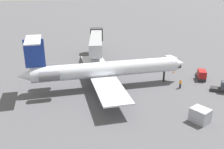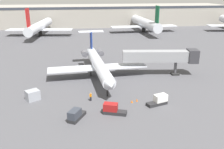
{
  "view_description": "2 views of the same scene",
  "coord_description": "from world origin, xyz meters",
  "px_view_note": "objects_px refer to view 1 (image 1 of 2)",
  "views": [
    {
      "loc": [
        -38.1,
        5.63,
        18.37
      ],
      "look_at": [
        2.75,
        -1.42,
        2.54
      ],
      "focal_mm": 40.53,
      "sensor_mm": 36.0,
      "label": 1
    },
    {
      "loc": [
        -1.84,
        -57.76,
        20.59
      ],
      "look_at": [
        5.96,
        -4.64,
        2.11
      ],
      "focal_mm": 40.44,
      "sensor_mm": 36.0,
      "label": 2
    }
  ],
  "objects_px": {
    "regional_jet": "(102,69)",
    "baggage_tug_lead": "(172,61)",
    "traffic_cone_near": "(170,70)",
    "baggage_tug_spare": "(201,75)",
    "ground_crew_marshaller": "(180,84)",
    "cargo_container_uld": "(200,115)",
    "jet_bridge": "(96,41)",
    "traffic_cone_mid": "(174,71)"
  },
  "relations": [
    {
      "from": "regional_jet",
      "to": "jet_bridge",
      "type": "relative_size",
      "value": 1.63
    },
    {
      "from": "baggage_tug_lead",
      "to": "cargo_container_uld",
      "type": "relative_size",
      "value": 1.37
    },
    {
      "from": "regional_jet",
      "to": "baggage_tug_lead",
      "type": "height_order",
      "value": "regional_jet"
    },
    {
      "from": "regional_jet",
      "to": "ground_crew_marshaller",
      "type": "xyz_separation_m",
      "value": [
        -2.67,
        -13.62,
        -2.6
      ]
    },
    {
      "from": "regional_jet",
      "to": "baggage_tug_spare",
      "type": "xyz_separation_m",
      "value": [
        0.72,
        -19.44,
        -2.62
      ]
    },
    {
      "from": "baggage_tug_spare",
      "to": "cargo_container_uld",
      "type": "height_order",
      "value": "cargo_container_uld"
    },
    {
      "from": "regional_jet",
      "to": "baggage_tug_spare",
      "type": "bearing_deg",
      "value": -87.89
    },
    {
      "from": "regional_jet",
      "to": "traffic_cone_near",
      "type": "xyz_separation_m",
      "value": [
        6.08,
        -15.16,
        -3.18
      ]
    },
    {
      "from": "ground_crew_marshaller",
      "to": "baggage_tug_spare",
      "type": "height_order",
      "value": "baggage_tug_spare"
    },
    {
      "from": "cargo_container_uld",
      "to": "regional_jet",
      "type": "bearing_deg",
      "value": 40.07
    },
    {
      "from": "baggage_tug_lead",
      "to": "traffic_cone_mid",
      "type": "xyz_separation_m",
      "value": [
        -4.78,
        1.46,
        -0.56
      ]
    },
    {
      "from": "jet_bridge",
      "to": "ground_crew_marshaller",
      "type": "bearing_deg",
      "value": -146.15
    },
    {
      "from": "baggage_tug_lead",
      "to": "regional_jet",
      "type": "bearing_deg",
      "value": 119.83
    },
    {
      "from": "ground_crew_marshaller",
      "to": "baggage_tug_lead",
      "type": "xyz_separation_m",
      "value": [
        12.45,
        -3.44,
        -0.02
      ]
    },
    {
      "from": "jet_bridge",
      "to": "baggage_tug_spare",
      "type": "distance_m",
      "value": 24.63
    },
    {
      "from": "traffic_cone_near",
      "to": "cargo_container_uld",
      "type": "bearing_deg",
      "value": 169.65
    },
    {
      "from": "ground_crew_marshaller",
      "to": "baggage_tug_lead",
      "type": "bearing_deg",
      "value": -15.46
    },
    {
      "from": "regional_jet",
      "to": "jet_bridge",
      "type": "distance_m",
      "value": 16.45
    },
    {
      "from": "regional_jet",
      "to": "baggage_tug_lead",
      "type": "relative_size",
      "value": 7.1
    },
    {
      "from": "baggage_tug_lead",
      "to": "baggage_tug_spare",
      "type": "height_order",
      "value": "same"
    },
    {
      "from": "regional_jet",
      "to": "baggage_tug_lead",
      "type": "distance_m",
      "value": 19.84
    },
    {
      "from": "cargo_container_uld",
      "to": "traffic_cone_mid",
      "type": "bearing_deg",
      "value": -12.23
    },
    {
      "from": "baggage_tug_spare",
      "to": "traffic_cone_mid",
      "type": "relative_size",
      "value": 7.71
    },
    {
      "from": "baggage_tug_lead",
      "to": "traffic_cone_near",
      "type": "distance_m",
      "value": 4.2
    },
    {
      "from": "baggage_tug_lead",
      "to": "baggage_tug_spare",
      "type": "bearing_deg",
      "value": -165.27
    },
    {
      "from": "ground_crew_marshaller",
      "to": "jet_bridge",
      "type": "bearing_deg",
      "value": 33.85
    },
    {
      "from": "jet_bridge",
      "to": "ground_crew_marshaller",
      "type": "distance_m",
      "value": 23.26
    },
    {
      "from": "cargo_container_uld",
      "to": "traffic_cone_mid",
      "type": "relative_size",
      "value": 5.61
    },
    {
      "from": "regional_jet",
      "to": "traffic_cone_near",
      "type": "distance_m",
      "value": 16.64
    },
    {
      "from": "traffic_cone_mid",
      "to": "baggage_tug_lead",
      "type": "bearing_deg",
      "value": -17.0
    },
    {
      "from": "ground_crew_marshaller",
      "to": "baggage_tug_lead",
      "type": "distance_m",
      "value": 12.92
    },
    {
      "from": "baggage_tug_lead",
      "to": "ground_crew_marshaller",
      "type": "bearing_deg",
      "value": 164.54
    },
    {
      "from": "regional_jet",
      "to": "ground_crew_marshaller",
      "type": "height_order",
      "value": "regional_jet"
    },
    {
      "from": "ground_crew_marshaller",
      "to": "traffic_cone_near",
      "type": "bearing_deg",
      "value": -9.99
    },
    {
      "from": "cargo_container_uld",
      "to": "baggage_tug_lead",
      "type": "bearing_deg",
      "value": -13.22
    },
    {
      "from": "traffic_cone_mid",
      "to": "ground_crew_marshaller",
      "type": "bearing_deg",
      "value": 165.51
    },
    {
      "from": "baggage_tug_lead",
      "to": "jet_bridge",
      "type": "bearing_deg",
      "value": 67.87
    },
    {
      "from": "ground_crew_marshaller",
      "to": "traffic_cone_near",
      "type": "distance_m",
      "value": 8.9
    },
    {
      "from": "traffic_cone_mid",
      "to": "traffic_cone_near",
      "type": "bearing_deg",
      "value": 22.16
    },
    {
      "from": "jet_bridge",
      "to": "traffic_cone_mid",
      "type": "xyz_separation_m",
      "value": [
        -11.38,
        -14.76,
        -4.46
      ]
    },
    {
      "from": "jet_bridge",
      "to": "traffic_cone_near",
      "type": "relative_size",
      "value": 33.66
    },
    {
      "from": "baggage_tug_lead",
      "to": "baggage_tug_spare",
      "type": "distance_m",
      "value": 9.37
    }
  ]
}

